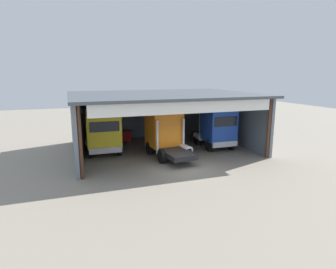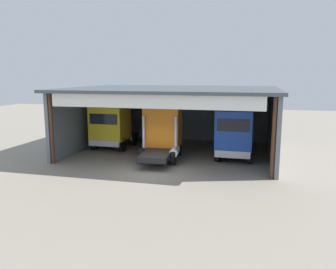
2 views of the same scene
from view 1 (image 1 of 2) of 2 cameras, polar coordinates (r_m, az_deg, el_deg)
ground_plane at (r=19.75m, az=3.57°, el=-6.66°), size 80.00×80.00×0.00m
workshop_shed at (r=24.62m, az=-1.88°, el=5.19°), size 14.75×11.23×4.79m
truck_yellow_left_bay at (r=23.10m, az=-12.95°, el=0.31°), size 2.75×4.96×3.54m
truck_orange_center_right_bay at (r=22.22m, az=-0.48°, el=0.37°), size 2.82×5.40×3.54m
truck_blue_center_left_bay at (r=24.73m, az=9.65°, el=1.33°), size 2.54×5.03×3.64m
oil_drum at (r=27.68m, az=-8.37°, el=-0.37°), size 0.58×0.58×0.90m
tool_cart at (r=27.62m, az=-8.32°, el=-0.29°), size 0.90×0.60×1.00m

